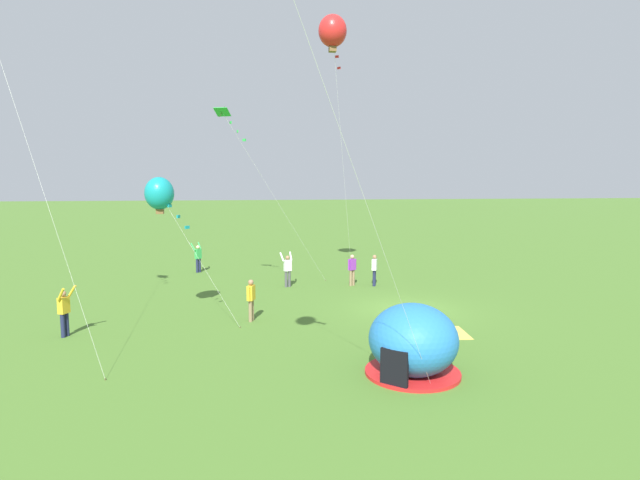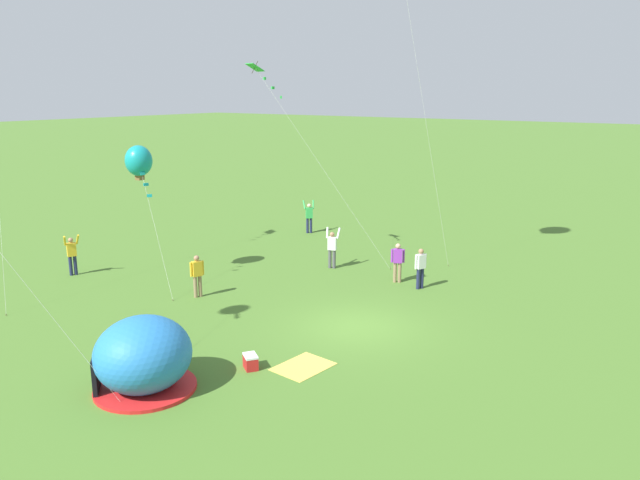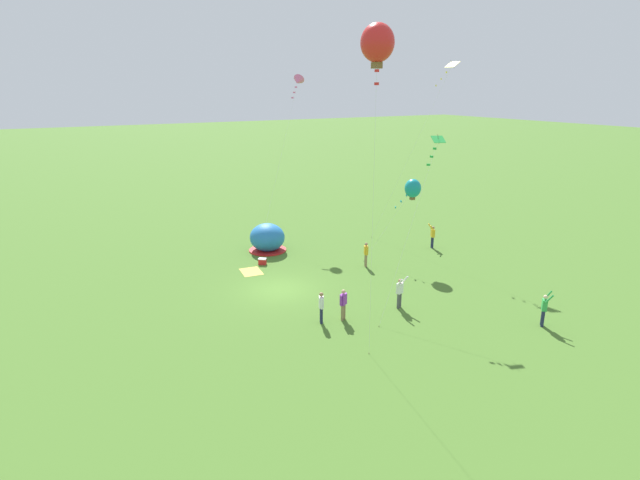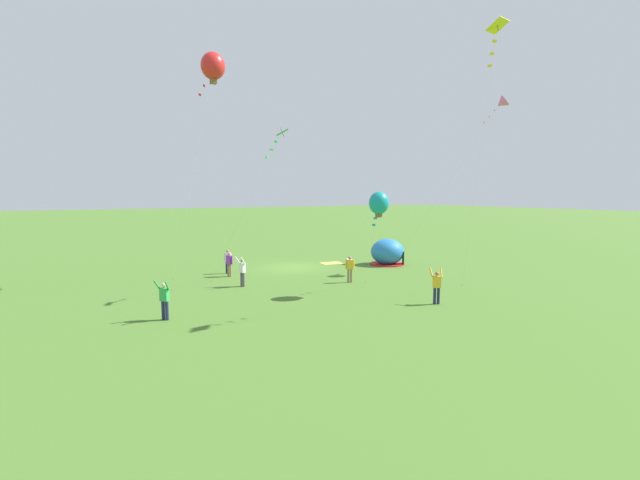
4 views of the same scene
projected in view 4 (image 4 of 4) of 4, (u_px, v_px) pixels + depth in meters
name	position (u px, v px, depth m)	size (l,w,h in m)	color
ground_plane	(293.00, 267.00, 33.39)	(300.00, 300.00, 0.00)	#477028
popup_tent	(387.00, 252.00, 34.68)	(2.81, 2.81, 2.10)	#2672BF
picnic_blanket	(331.00, 263.00, 35.46)	(1.70, 1.30, 0.01)	gold
cooler_box	(349.00, 262.00, 34.84)	(0.61, 0.65, 0.44)	red
person_flying_kite	(164.00, 298.00, 19.35)	(0.70, 0.70, 1.89)	#1E2347
person_arms_raised	(437.00, 285.00, 22.17)	(0.72, 0.63, 1.89)	#1E2347
person_watching_sky	(229.00, 263.00, 29.58)	(0.40, 0.52, 1.72)	#8C7251
person_near_tent	(242.00, 271.00, 26.38)	(0.60, 0.71, 1.89)	#4C4C51
person_strolling	(228.00, 260.00, 30.74)	(0.54, 0.38, 1.72)	#1E2347
person_with_toddler	(350.00, 268.00, 27.63)	(0.55, 0.37, 1.72)	#8C7251
kite_teal	(379.00, 203.00, 23.96)	(1.85, 3.61, 5.85)	silver
kite_yellow	(495.00, 39.00, 20.05)	(3.69, 4.95, 13.75)	silver
kite_pink	(501.00, 103.00, 31.33)	(5.60, 6.58, 12.89)	silver
kite_red	(213.00, 66.00, 26.91)	(3.36, 2.52, 14.59)	silver
kite_green	(277.00, 141.00, 23.56)	(3.13, 6.05, 9.34)	silver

